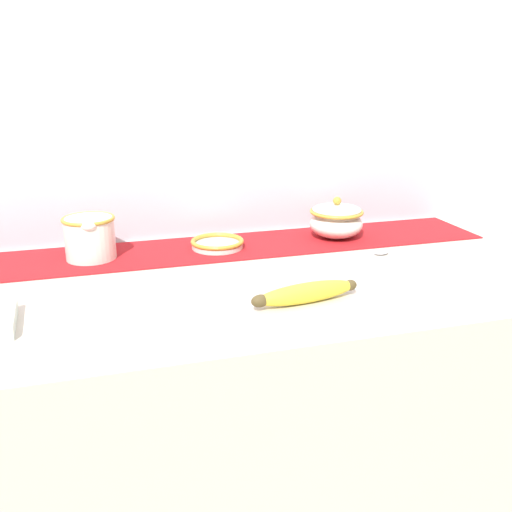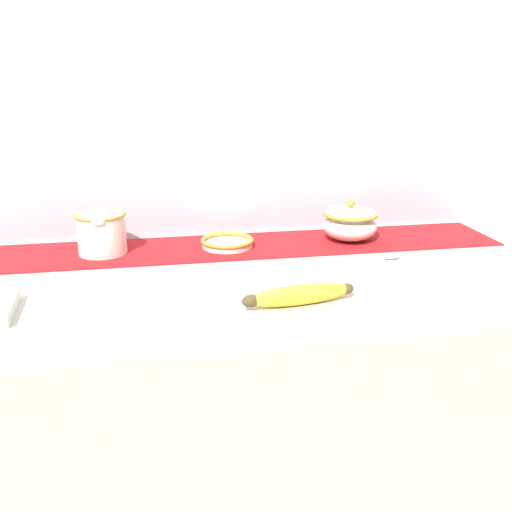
{
  "view_description": "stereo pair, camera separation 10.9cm",
  "coord_description": "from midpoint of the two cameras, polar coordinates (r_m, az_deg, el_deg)",
  "views": [
    {
      "loc": [
        -0.31,
        -1.02,
        1.3
      ],
      "look_at": [
        -0.02,
        -0.02,
        0.96
      ],
      "focal_mm": 40.0,
      "sensor_mm": 36.0,
      "label": 1
    },
    {
      "loc": [
        -0.2,
        -1.04,
        1.3
      ],
      "look_at": [
        -0.02,
        -0.02,
        0.96
      ],
      "focal_mm": 40.0,
      "sensor_mm": 36.0,
      "label": 2
    }
  ],
  "objects": [
    {
      "name": "table_runner",
      "position": [
        1.31,
        -4.37,
        0.94
      ],
      "size": [
        1.18,
        0.2,
        0.0
      ],
      "primitive_type": "cube",
      "color": "#A8191E",
      "rests_on": "countertop"
    },
    {
      "name": "sugar_bowl",
      "position": [
        1.37,
        5.8,
        3.57
      ],
      "size": [
        0.13,
        0.13,
        0.1
      ],
      "color": "white",
      "rests_on": "countertop"
    },
    {
      "name": "cream_pitcher",
      "position": [
        1.28,
        -18.67,
        1.88
      ],
      "size": [
        0.11,
        0.13,
        0.09
      ],
      "color": "white",
      "rests_on": "countertop"
    },
    {
      "name": "spoon",
      "position": [
        1.27,
        9.65,
        0.26
      ],
      "size": [
        0.16,
        0.04,
        0.01
      ],
      "rotation": [
        0.0,
        0.0,
        0.16
      ],
      "color": "silver",
      "rests_on": "countertop"
    },
    {
      "name": "back_wall",
      "position": [
        1.39,
        -5.86,
        14.15
      ],
      "size": [
        2.08,
        0.04,
        2.4
      ],
      "primitive_type": "cube",
      "color": "silver",
      "rests_on": "ground_plane"
    },
    {
      "name": "countertop",
      "position": [
        1.35,
        -1.97,
        -20.31
      ],
      "size": [
        1.28,
        0.62,
        0.91
      ],
      "primitive_type": "cube",
      "color": "beige",
      "rests_on": "ground_plane"
    },
    {
      "name": "small_dish",
      "position": [
        1.3,
        -6.28,
        1.23
      ],
      "size": [
        0.12,
        0.12,
        0.02
      ],
      "color": "white",
      "rests_on": "countertop"
    },
    {
      "name": "banana",
      "position": [
        0.99,
        1.89,
        -3.77
      ],
      "size": [
        0.21,
        0.06,
        0.04
      ],
      "rotation": [
        0.0,
        0.0,
        0.13
      ],
      "color": "yellow",
      "rests_on": "countertop"
    }
  ]
}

